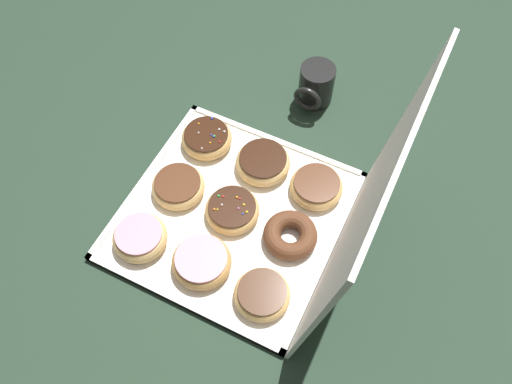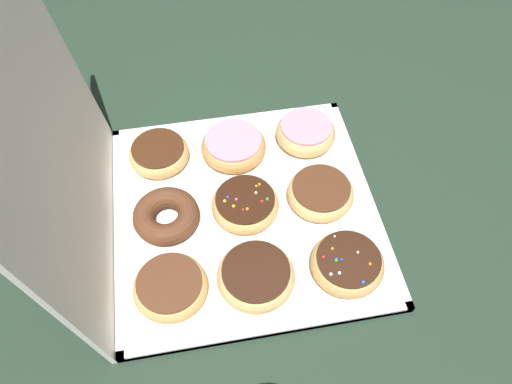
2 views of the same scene
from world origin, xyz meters
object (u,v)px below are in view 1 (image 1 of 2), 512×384
at_px(chocolate_frosted_donut_3, 263,162).
at_px(sprinkle_donut_4, 231,208).
at_px(chocolate_cake_ring_donut_7, 291,234).
at_px(coffee_mug, 316,85).
at_px(chocolate_frosted_donut_6, 316,187).
at_px(chocolate_frosted_donut_8, 262,294).
at_px(donut_box, 233,215).
at_px(pink_frosted_donut_2, 140,237).
at_px(sprinkle_donut_0, 207,138).
at_px(pink_frosted_donut_5, 203,262).
at_px(chocolate_frosted_donut_1, 177,188).

xyz_separation_m(chocolate_frosted_donut_3, sprinkle_donut_4, (0.13, -0.01, -0.00)).
relative_size(chocolate_cake_ring_donut_7, coffee_mug, 1.08).
xyz_separation_m(chocolate_frosted_donut_6, chocolate_frosted_donut_8, (0.27, 0.00, -0.00)).
bearing_deg(chocolate_frosted_donut_8, donut_box, -135.42).
distance_m(pink_frosted_donut_2, sprinkle_donut_4, 0.20).
distance_m(chocolate_frosted_donut_6, coffee_mug, 0.27).
bearing_deg(chocolate_frosted_donut_6, sprinkle_donut_0, -91.88).
height_order(chocolate_frosted_donut_3, coffee_mug, coffee_mug).
relative_size(donut_box, sprinkle_donut_0, 3.84).
relative_size(donut_box, chocolate_frosted_donut_6, 3.87).
height_order(pink_frosted_donut_2, chocolate_frosted_donut_3, same).
xyz_separation_m(pink_frosted_donut_5, chocolate_cake_ring_donut_7, (-0.13, 0.13, -0.00)).
bearing_deg(pink_frosted_donut_5, sprinkle_donut_4, -177.22).
bearing_deg(donut_box, sprinkle_donut_0, -135.23).
xyz_separation_m(donut_box, chocolate_frosted_donut_3, (-0.14, 0.01, 0.03)).
bearing_deg(sprinkle_donut_0, chocolate_frosted_donut_1, 2.89).
height_order(sprinkle_donut_0, pink_frosted_donut_5, sprinkle_donut_0).
bearing_deg(sprinkle_donut_4, chocolate_frosted_donut_6, 132.61).
bearing_deg(chocolate_frosted_donut_8, chocolate_frosted_donut_3, -154.48).
relative_size(sprinkle_donut_0, chocolate_cake_ring_donut_7, 1.04).
xyz_separation_m(chocolate_frosted_donut_1, coffee_mug, (-0.38, 0.16, 0.02)).
bearing_deg(pink_frosted_donut_2, chocolate_frosted_donut_1, 177.09).
bearing_deg(chocolate_cake_ring_donut_7, pink_frosted_donut_5, -44.07).
bearing_deg(coffee_mug, donut_box, -4.20).
xyz_separation_m(chocolate_frosted_donut_3, coffee_mug, (-0.24, 0.02, 0.02)).
xyz_separation_m(pink_frosted_donut_5, coffee_mug, (-0.51, 0.02, 0.02)).
distance_m(chocolate_frosted_donut_8, coffee_mug, 0.53).
height_order(pink_frosted_donut_2, coffee_mug, coffee_mug).
height_order(donut_box, chocolate_frosted_donut_1, chocolate_frosted_donut_1).
distance_m(donut_box, pink_frosted_donut_5, 0.13).
distance_m(chocolate_frosted_donut_1, chocolate_cake_ring_donut_7, 0.26).
height_order(chocolate_frosted_donut_6, chocolate_cake_ring_donut_7, same).
xyz_separation_m(donut_box, sprinkle_donut_4, (-0.00, -0.00, 0.02)).
bearing_deg(sprinkle_donut_4, sprinkle_donut_0, -135.54).
distance_m(chocolate_frosted_donut_1, pink_frosted_donut_2, 0.14).
bearing_deg(pink_frosted_donut_2, sprinkle_donut_4, 136.66).
bearing_deg(sprinkle_donut_4, chocolate_frosted_donut_1, -86.88).
relative_size(chocolate_frosted_donut_1, chocolate_frosted_donut_6, 1.00).
bearing_deg(sprinkle_donut_0, pink_frosted_donut_5, 27.56).
xyz_separation_m(chocolate_frosted_donut_1, pink_frosted_donut_2, (0.14, -0.01, 0.00)).
distance_m(pink_frosted_donut_5, chocolate_frosted_donut_6, 0.29).
height_order(chocolate_frosted_donut_1, pink_frosted_donut_5, pink_frosted_donut_5).
bearing_deg(chocolate_frosted_donut_1, chocolate_cake_ring_donut_7, 91.79).
height_order(pink_frosted_donut_5, coffee_mug, coffee_mug).
distance_m(chocolate_frosted_donut_6, chocolate_frosted_donut_8, 0.27).
bearing_deg(chocolate_frosted_donut_8, sprinkle_donut_4, -135.12).
xyz_separation_m(pink_frosted_donut_2, chocolate_frosted_donut_6, (-0.27, 0.27, -0.00)).
bearing_deg(coffee_mug, sprinkle_donut_0, -34.77).
relative_size(donut_box, coffee_mug, 4.28).
bearing_deg(chocolate_frosted_donut_1, chocolate_frosted_donut_6, 116.87).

